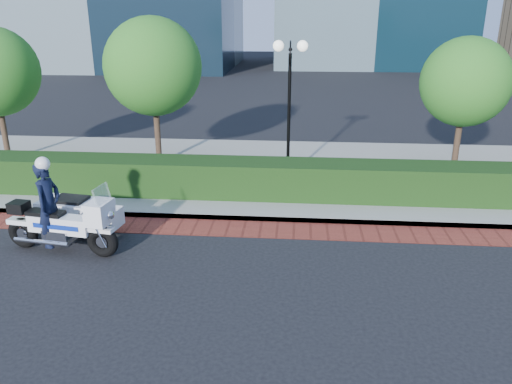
# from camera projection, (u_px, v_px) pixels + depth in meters

# --- Properties ---
(ground) EXTENTS (120.00, 120.00, 0.00)m
(ground) POSITION_uv_depth(u_px,v_px,m) (237.00, 257.00, 11.12)
(ground) COLOR black
(ground) RESTS_ON ground
(brick_strip) EXTENTS (60.00, 1.00, 0.01)m
(brick_strip) POSITION_uv_depth(u_px,v_px,m) (244.00, 229.00, 12.52)
(brick_strip) COLOR maroon
(brick_strip) RESTS_ON ground
(sidewalk) EXTENTS (60.00, 8.00, 0.15)m
(sidewalk) POSITION_uv_depth(u_px,v_px,m) (258.00, 172.00, 16.71)
(sidewalk) COLOR gray
(sidewalk) RESTS_ON ground
(hedge_main) EXTENTS (18.00, 1.20, 1.00)m
(hedge_main) POSITION_uv_depth(u_px,v_px,m) (252.00, 178.00, 14.26)
(hedge_main) COLOR black
(hedge_main) RESTS_ON sidewalk
(lamppost) EXTENTS (1.02, 0.70, 4.21)m
(lamppost) POSITION_uv_depth(u_px,v_px,m) (289.00, 89.00, 14.90)
(lamppost) COLOR black
(lamppost) RESTS_ON sidewalk
(tree_b) EXTENTS (3.20, 3.20, 4.89)m
(tree_b) POSITION_uv_depth(u_px,v_px,m) (153.00, 67.00, 16.30)
(tree_b) COLOR #332319
(tree_b) RESTS_ON sidewalk
(tree_c) EXTENTS (2.80, 2.80, 4.30)m
(tree_c) POSITION_uv_depth(u_px,v_px,m) (466.00, 82.00, 15.65)
(tree_c) COLOR #332319
(tree_c) RESTS_ON sidewalk
(police_motorcycle) EXTENTS (2.75, 2.13, 2.22)m
(police_motorcycle) POSITION_uv_depth(u_px,v_px,m) (66.00, 214.00, 11.46)
(police_motorcycle) COLOR black
(police_motorcycle) RESTS_ON ground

